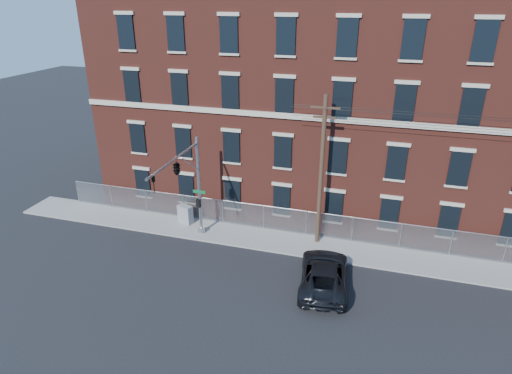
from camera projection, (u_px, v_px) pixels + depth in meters
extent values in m
plane|color=black|center=(267.00, 285.00, 25.53)|extent=(140.00, 140.00, 0.00)
cube|color=gray|center=(478.00, 271.00, 26.76)|extent=(65.00, 3.00, 0.12)
cube|color=maroon|center=(480.00, 109.00, 31.49)|extent=(55.00, 14.00, 16.00)
cube|color=#B3A995|center=(502.00, 132.00, 25.15)|extent=(55.00, 0.18, 0.35)
cube|color=black|center=(143.00, 183.00, 33.83)|extent=(1.20, 0.10, 2.20)
cube|color=black|center=(138.00, 138.00, 32.38)|extent=(1.20, 0.10, 2.20)
cube|color=black|center=(132.00, 86.00, 30.86)|extent=(1.20, 0.10, 2.20)
cube|color=black|center=(126.00, 32.00, 29.42)|extent=(1.20, 0.10, 2.20)
cube|color=black|center=(186.00, 188.00, 32.87)|extent=(1.20, 0.10, 2.20)
cube|color=black|center=(183.00, 142.00, 31.43)|extent=(1.20, 0.10, 2.20)
cube|color=black|center=(179.00, 89.00, 29.91)|extent=(1.20, 0.10, 2.20)
cube|color=black|center=(176.00, 33.00, 28.46)|extent=(1.20, 0.10, 2.20)
cube|color=black|center=(233.00, 194.00, 31.91)|extent=(1.20, 0.10, 2.20)
cube|color=black|center=(231.00, 147.00, 30.47)|extent=(1.20, 0.10, 2.20)
cube|color=black|center=(230.00, 92.00, 28.95)|extent=(1.20, 0.10, 2.20)
cube|color=black|center=(229.00, 35.00, 27.51)|extent=(1.20, 0.10, 2.20)
cube|color=black|center=(282.00, 200.00, 30.96)|extent=(1.20, 0.10, 2.20)
cube|color=black|center=(283.00, 152.00, 29.52)|extent=(1.20, 0.10, 2.20)
cube|color=black|center=(284.00, 96.00, 27.99)|extent=(1.20, 0.10, 2.20)
cube|color=black|center=(286.00, 36.00, 26.55)|extent=(1.20, 0.10, 2.20)
cube|color=black|center=(334.00, 207.00, 30.00)|extent=(1.20, 0.10, 2.20)
cube|color=black|center=(338.00, 157.00, 28.56)|extent=(1.20, 0.10, 2.20)
cube|color=black|center=(342.00, 99.00, 27.04)|extent=(1.20, 0.10, 2.20)
cube|color=black|center=(347.00, 38.00, 25.60)|extent=(1.20, 0.10, 2.20)
cube|color=black|center=(389.00, 214.00, 29.04)|extent=(1.20, 0.10, 2.20)
cube|color=black|center=(396.00, 163.00, 27.60)|extent=(1.20, 0.10, 2.20)
cube|color=black|center=(404.00, 103.00, 26.08)|extent=(1.20, 0.10, 2.20)
cube|color=black|center=(413.00, 39.00, 24.64)|extent=(1.20, 0.10, 2.20)
cube|color=black|center=(449.00, 221.00, 28.09)|extent=(1.20, 0.10, 2.20)
cube|color=black|center=(459.00, 169.00, 26.65)|extent=(1.20, 0.10, 2.20)
cube|color=black|center=(471.00, 107.00, 25.12)|extent=(1.20, 0.10, 2.20)
cube|color=black|center=(485.00, 41.00, 23.68)|extent=(1.20, 0.10, 2.20)
cube|color=black|center=(512.00, 229.00, 27.13)|extent=(1.20, 0.10, 2.20)
cube|color=#A5A8AD|center=(478.00, 246.00, 27.52)|extent=(59.00, 0.02, 1.80)
cylinder|color=#9EA0A5|center=(481.00, 234.00, 27.16)|extent=(59.00, 0.04, 0.04)
cylinder|color=#9EA0A5|center=(77.00, 192.00, 35.22)|extent=(0.06, 0.06, 1.85)
cylinder|color=#9EA0A5|center=(111.00, 196.00, 34.41)|extent=(0.06, 0.06, 1.85)
cylinder|color=#9EA0A5|center=(146.00, 201.00, 33.60)|extent=(0.06, 0.06, 1.85)
cylinder|color=#9EA0A5|center=(184.00, 206.00, 32.79)|extent=(0.06, 0.06, 1.85)
cylinder|color=#9EA0A5|center=(223.00, 211.00, 31.98)|extent=(0.06, 0.06, 1.85)
cylinder|color=#9EA0A5|center=(263.00, 217.00, 31.17)|extent=(0.06, 0.06, 1.85)
cylinder|color=#9EA0A5|center=(307.00, 223.00, 30.36)|extent=(0.06, 0.06, 1.85)
cylinder|color=#9EA0A5|center=(352.00, 229.00, 29.55)|extent=(0.06, 0.06, 1.85)
cylinder|color=#9EA0A5|center=(400.00, 236.00, 28.74)|extent=(0.06, 0.06, 1.85)
cylinder|color=#9EA0A5|center=(451.00, 243.00, 27.93)|extent=(0.06, 0.06, 1.85)
cylinder|color=#9EA0A5|center=(505.00, 250.00, 27.11)|extent=(0.06, 0.06, 1.85)
cylinder|color=#9EA0A5|center=(199.00, 187.00, 29.59)|extent=(0.22, 0.22, 7.00)
cylinder|color=#9EA0A5|center=(202.00, 230.00, 30.91)|extent=(0.50, 0.50, 0.40)
cylinder|color=#9EA0A5|center=(174.00, 159.00, 25.50)|extent=(0.14, 6.50, 0.14)
cylinder|color=#9EA0A5|center=(190.00, 164.00, 27.70)|extent=(0.08, 2.18, 1.56)
cube|color=#0C592D|center=(199.00, 192.00, 29.57)|extent=(0.90, 0.03, 0.22)
cube|color=black|center=(199.00, 203.00, 29.81)|extent=(0.25, 0.25, 0.60)
imported|color=black|center=(154.00, 185.00, 23.48)|extent=(0.16, 0.20, 1.00)
imported|color=black|center=(177.00, 167.00, 25.94)|extent=(0.53, 2.48, 1.00)
cylinder|color=#422E21|center=(321.00, 173.00, 27.87)|extent=(0.28, 0.28, 10.00)
cube|color=#422E21|center=(325.00, 108.00, 26.19)|extent=(1.80, 0.12, 0.12)
cube|color=#422E21|center=(325.00, 117.00, 26.43)|extent=(1.40, 0.12, 0.12)
imported|color=black|center=(324.00, 274.00, 25.19)|extent=(3.27, 5.98, 1.59)
cube|color=gray|center=(185.00, 214.00, 32.03)|extent=(1.21, 0.86, 1.37)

